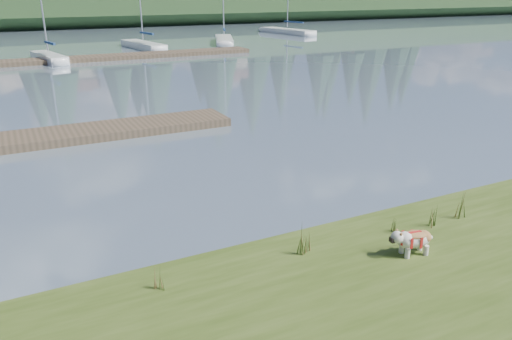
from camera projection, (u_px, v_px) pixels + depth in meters
ground at (59, 62)px, 36.45m from camera, size 200.00×200.00×0.00m
ridge at (21, 7)px, 71.64m from camera, size 200.00×20.00×5.00m
bulldog at (414, 239)px, 9.42m from camera, size 0.90×0.46×0.53m
dock_near at (6, 142)px, 17.10m from camera, size 16.00×2.00×0.30m
dock_far at (87, 59)px, 37.24m from camera, size 26.00×2.20×0.30m
sailboat_bg_2 at (47, 56)px, 37.07m from camera, size 2.33×6.27×9.45m
sailboat_bg_3 at (140, 44)px, 44.96m from camera, size 2.68×7.72×11.18m
sailboat_bg_4 at (224, 39)px, 49.48m from camera, size 4.28×7.83×11.53m
sailboat_bg_5 at (283, 31)px, 59.38m from camera, size 3.49×9.37×13.00m
weed_0 at (305, 242)px, 9.41m from camera, size 0.17×0.14×0.68m
weed_1 at (307, 241)px, 9.60m from camera, size 0.17×0.14×0.48m
weed_2 at (432, 216)px, 10.53m from camera, size 0.17×0.14×0.62m
weed_3 at (161, 279)px, 8.37m from camera, size 0.17×0.14×0.45m
weed_4 at (392, 225)px, 10.33m from camera, size 0.17×0.14×0.40m
weed_5 at (463, 206)px, 10.93m from camera, size 0.17×0.14×0.70m
mud_lip at (244, 258)px, 9.93m from camera, size 60.00×0.50×0.14m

